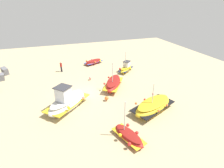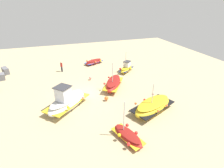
{
  "view_description": "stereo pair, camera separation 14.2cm",
  "coord_description": "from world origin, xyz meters",
  "px_view_note": "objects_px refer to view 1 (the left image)",
  "views": [
    {
      "loc": [
        -19.16,
        3.04,
        10.56
      ],
      "look_at": [
        -0.22,
        -3.56,
        0.9
      ],
      "focal_mm": 29.0,
      "sensor_mm": 36.0,
      "label": 1
    },
    {
      "loc": [
        -19.2,
        2.91,
        10.56
      ],
      "look_at": [
        -0.22,
        -3.56,
        0.9
      ],
      "focal_mm": 29.0,
      "sensor_mm": 36.0,
      "label": 2
    }
  ],
  "objects_px": {
    "fishing_boat_3": "(67,102)",
    "mooring_buoy_1": "(90,78)",
    "fishing_boat_5": "(93,62)",
    "person_walking": "(61,66)",
    "fishing_boat_2": "(113,84)",
    "mooring_buoy_0": "(107,98)",
    "fishing_boat_4": "(128,136)",
    "fishing_boat_1": "(126,68)",
    "fishing_boat_0": "(153,106)"
  },
  "relations": [
    {
      "from": "fishing_boat_1",
      "to": "fishing_boat_3",
      "type": "height_order",
      "value": "fishing_boat_1"
    },
    {
      "from": "fishing_boat_1",
      "to": "fishing_boat_5",
      "type": "xyz_separation_m",
      "value": [
        5.29,
        3.91,
        -0.22
      ]
    },
    {
      "from": "fishing_boat_0",
      "to": "mooring_buoy_0",
      "type": "bearing_deg",
      "value": 114.55
    },
    {
      "from": "fishing_boat_2",
      "to": "mooring_buoy_1",
      "type": "distance_m",
      "value": 4.04
    },
    {
      "from": "person_walking",
      "to": "mooring_buoy_1",
      "type": "xyz_separation_m",
      "value": [
        -4.56,
        -3.5,
        -0.62
      ]
    },
    {
      "from": "fishing_boat_3",
      "to": "fishing_boat_4",
      "type": "distance_m",
      "value": 7.56
    },
    {
      "from": "fishing_boat_4",
      "to": "person_walking",
      "type": "distance_m",
      "value": 17.55
    },
    {
      "from": "fishing_boat_5",
      "to": "person_walking",
      "type": "relative_size",
      "value": 2.25
    },
    {
      "from": "mooring_buoy_1",
      "to": "mooring_buoy_0",
      "type": "bearing_deg",
      "value": -175.7
    },
    {
      "from": "fishing_boat_2",
      "to": "mooring_buoy_1",
      "type": "xyz_separation_m",
      "value": [
        3.32,
        2.28,
        -0.28
      ]
    },
    {
      "from": "fishing_boat_0",
      "to": "fishing_boat_2",
      "type": "relative_size",
      "value": 1.15
    },
    {
      "from": "fishing_boat_1",
      "to": "fishing_boat_2",
      "type": "height_order",
      "value": "fishing_boat_2"
    },
    {
      "from": "fishing_boat_4",
      "to": "fishing_boat_1",
      "type": "bearing_deg",
      "value": 139.85
    },
    {
      "from": "mooring_buoy_1",
      "to": "fishing_boat_5",
      "type": "bearing_deg",
      "value": -17.77
    },
    {
      "from": "fishing_boat_1",
      "to": "fishing_boat_5",
      "type": "height_order",
      "value": "fishing_boat_1"
    },
    {
      "from": "fishing_boat_2",
      "to": "person_walking",
      "type": "bearing_deg",
      "value": 68.84
    },
    {
      "from": "fishing_boat_2",
      "to": "fishing_boat_4",
      "type": "distance_m",
      "value": 9.46
    },
    {
      "from": "mooring_buoy_1",
      "to": "fishing_boat_1",
      "type": "bearing_deg",
      "value": -78.02
    },
    {
      "from": "fishing_boat_4",
      "to": "fishing_boat_5",
      "type": "bearing_deg",
      "value": 156.91
    },
    {
      "from": "fishing_boat_3",
      "to": "mooring_buoy_0",
      "type": "bearing_deg",
      "value": 138.2
    },
    {
      "from": "fishing_boat_2",
      "to": "fishing_boat_4",
      "type": "relative_size",
      "value": 1.38
    },
    {
      "from": "fishing_boat_5",
      "to": "person_walking",
      "type": "xyz_separation_m",
      "value": [
        -2.0,
        5.61,
        0.58
      ]
    },
    {
      "from": "fishing_boat_1",
      "to": "fishing_boat_4",
      "type": "bearing_deg",
      "value": -153.95
    },
    {
      "from": "fishing_boat_3",
      "to": "mooring_buoy_1",
      "type": "distance_m",
      "value": 7.37
    },
    {
      "from": "mooring_buoy_0",
      "to": "fishing_boat_0",
      "type": "bearing_deg",
      "value": -132.02
    },
    {
      "from": "mooring_buoy_0",
      "to": "fishing_boat_2",
      "type": "bearing_deg",
      "value": -32.78
    },
    {
      "from": "fishing_boat_5",
      "to": "mooring_buoy_1",
      "type": "relative_size",
      "value": 7.25
    },
    {
      "from": "fishing_boat_0",
      "to": "fishing_boat_4",
      "type": "bearing_deg",
      "value": -167.25
    },
    {
      "from": "person_walking",
      "to": "mooring_buoy_0",
      "type": "bearing_deg",
      "value": 64.82
    },
    {
      "from": "fishing_boat_5",
      "to": "fishing_boat_1",
      "type": "bearing_deg",
      "value": 99.38
    },
    {
      "from": "mooring_buoy_1",
      "to": "fishing_boat_0",
      "type": "bearing_deg",
      "value": -155.85
    },
    {
      "from": "fishing_boat_2",
      "to": "person_walking",
      "type": "distance_m",
      "value": 9.79
    },
    {
      "from": "fishing_boat_3",
      "to": "mooring_buoy_0",
      "type": "relative_size",
      "value": 8.96
    },
    {
      "from": "fishing_boat_3",
      "to": "person_walking",
      "type": "relative_size",
      "value": 3.21
    },
    {
      "from": "fishing_boat_3",
      "to": "fishing_boat_5",
      "type": "xyz_separation_m",
      "value": [
        12.83,
        -5.97,
        -0.45
      ]
    },
    {
      "from": "fishing_boat_5",
      "to": "mooring_buoy_0",
      "type": "height_order",
      "value": "fishing_boat_5"
    },
    {
      "from": "fishing_boat_3",
      "to": "mooring_buoy_1",
      "type": "xyz_separation_m",
      "value": [
        6.26,
        -3.86,
        -0.49
      ]
    },
    {
      "from": "mooring_buoy_1",
      "to": "fishing_boat_4",
      "type": "bearing_deg",
      "value": -178.67
    },
    {
      "from": "fishing_boat_0",
      "to": "fishing_boat_4",
      "type": "distance_m",
      "value": 4.99
    },
    {
      "from": "fishing_boat_1",
      "to": "mooring_buoy_0",
      "type": "xyz_separation_m",
      "value": [
        -7.43,
        5.56,
        -0.23
      ]
    },
    {
      "from": "fishing_boat_4",
      "to": "mooring_buoy_0",
      "type": "height_order",
      "value": "fishing_boat_4"
    },
    {
      "from": "fishing_boat_4",
      "to": "person_walking",
      "type": "height_order",
      "value": "fishing_boat_4"
    },
    {
      "from": "fishing_boat_4",
      "to": "fishing_boat_3",
      "type": "bearing_deg",
      "value": -164.31
    },
    {
      "from": "fishing_boat_0",
      "to": "mooring_buoy_0",
      "type": "relative_size",
      "value": 9.32
    },
    {
      "from": "person_walking",
      "to": "fishing_boat_3",
      "type": "bearing_deg",
      "value": 42.61
    },
    {
      "from": "fishing_boat_2",
      "to": "fishing_boat_3",
      "type": "distance_m",
      "value": 6.82
    },
    {
      "from": "fishing_boat_3",
      "to": "mooring_buoy_0",
      "type": "height_order",
      "value": "fishing_boat_3"
    },
    {
      "from": "fishing_boat_2",
      "to": "person_walking",
      "type": "relative_size",
      "value": 2.91
    },
    {
      "from": "fishing_boat_4",
      "to": "mooring_buoy_0",
      "type": "bearing_deg",
      "value": 160.8
    },
    {
      "from": "fishing_boat_5",
      "to": "mooring_buoy_0",
      "type": "xyz_separation_m",
      "value": [
        -12.72,
        1.64,
        -0.01
      ]
    }
  ]
}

